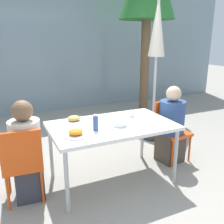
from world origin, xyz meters
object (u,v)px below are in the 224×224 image
chair_left (22,160)px  bottle (96,123)px  person_right (171,127)px  drinking_cup (132,113)px  salad_bowl (120,123)px  chair_right (170,126)px  person_left (27,153)px  closed_umbrella (157,39)px

chair_left → bottle: bearing=-3.4°
person_right → bottle: 1.28m
drinking_cup → salad_bowl: bearing=-140.0°
chair_left → bottle: 0.86m
chair_right → drinking_cup: chair_right is taller
bottle → chair_left: bearing=172.6°
salad_bowl → person_left: bearing=171.7°
drinking_cup → chair_left: bearing=-172.8°
person_left → salad_bowl: 1.07m
chair_right → drinking_cup: size_ratio=10.32×
chair_left → drinking_cup: chair_left is taller
drinking_cup → chair_right: bearing=3.7°
closed_umbrella → drinking_cup: bearing=-138.1°
closed_umbrella → salad_bowl: (-1.17, -1.03, -0.94)m
drinking_cup → person_right: bearing=-4.1°
bottle → closed_umbrella: bearing=35.6°
bottle → drinking_cup: size_ratio=2.21×
person_right → salad_bowl: 0.97m
chair_right → drinking_cup: bearing=-3.5°
closed_umbrella → bottle: bearing=-144.4°
chair_left → person_right: person_right is taller
closed_umbrella → salad_bowl: size_ratio=13.08×
person_left → salad_bowl: bearing=-4.3°
bottle → chair_right: bearing=14.2°
drinking_cup → salad_bowl: (-0.30, -0.25, -0.01)m
person_left → bottle: (0.73, -0.18, 0.30)m
chair_right → bottle: bearing=7.0°
chair_left → chair_right: 2.06m
person_right → drinking_cup: (-0.62, 0.04, 0.27)m
closed_umbrella → drinking_cup: size_ratio=28.65×
drinking_cup → salad_bowl: 0.39m
closed_umbrella → salad_bowl: closed_umbrella is taller
drinking_cup → bottle: bearing=-155.5°
person_left → bottle: size_ratio=6.12×
bottle → salad_bowl: (0.31, 0.03, -0.06)m
closed_umbrella → drinking_cup: 1.49m
chair_left → closed_umbrella: closed_umbrella is taller
person_right → bottle: bearing=3.6°
person_left → drinking_cup: (1.33, 0.10, 0.25)m
chair_left → closed_umbrella: bearing=27.0°
person_left → closed_umbrella: size_ratio=0.47×
person_right → salad_bowl: person_right is taller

